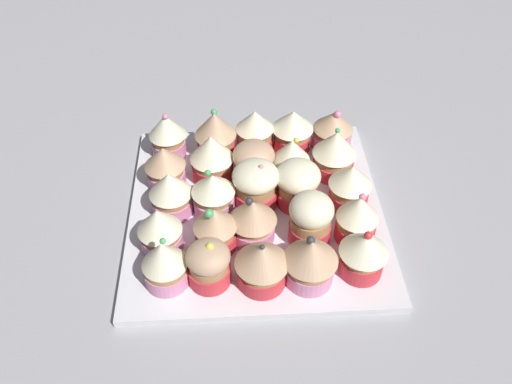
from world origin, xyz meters
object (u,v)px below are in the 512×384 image
(cupcake_5, at_px, (335,152))
(cupcake_3, at_px, (215,133))
(cupcake_9, at_px, (165,165))
(cupcake_21, at_px, (310,260))
(cupcake_1, at_px, (293,129))
(cupcake_8, at_px, (212,157))
(cupcake_2, at_px, (255,130))
(cupcake_18, at_px, (215,228))
(cupcake_11, at_px, (298,183))
(cupcake_15, at_px, (357,217))
(cupcake_0, at_px, (333,129))
(cupcake_6, at_px, (291,159))
(baking_tray, at_px, (256,210))
(cupcake_24, at_px, (164,263))
(cupcake_10, at_px, (350,186))
(cupcake_16, at_px, (311,219))
(cupcake_13, at_px, (213,194))
(cupcake_12, at_px, (259,184))
(cupcake_14, at_px, (171,192))
(cupcake_23, at_px, (209,264))
(cupcake_22, at_px, (265,263))
(cupcake_4, at_px, (167,134))
(cupcake_7, at_px, (251,162))
(cupcake_20, at_px, (364,252))
(cupcake_19, at_px, (160,228))
(cupcake_17, at_px, (253,219))

(cupcake_5, bearing_deg, cupcake_3, -16.55)
(cupcake_9, distance_m, cupcake_21, 0.26)
(cupcake_1, height_order, cupcake_8, cupcake_8)
(cupcake_2, relative_size, cupcake_18, 0.98)
(cupcake_11, height_order, cupcake_15, cupcake_15)
(cupcake_0, xyz_separation_m, cupcake_6, (0.07, 0.07, 0.00))
(baking_tray, distance_m, cupcake_24, 0.17)
(cupcake_10, height_order, cupcake_15, cupcake_15)
(cupcake_16, bearing_deg, baking_tray, -43.14)
(cupcake_2, relative_size, cupcake_5, 0.91)
(cupcake_9, bearing_deg, cupcake_15, 155.25)
(cupcake_3, bearing_deg, cupcake_15, 135.49)
(cupcake_5, relative_size, cupcake_9, 1.17)
(cupcake_2, relative_size, cupcake_10, 1.02)
(baking_tray, distance_m, cupcake_13, 0.07)
(cupcake_12, height_order, cupcake_13, cupcake_12)
(cupcake_14, xyz_separation_m, cupcake_23, (-0.05, 0.12, -0.00))
(cupcake_6, distance_m, cupcake_14, 0.18)
(cupcake_22, bearing_deg, cupcake_4, -62.49)
(cupcake_3, distance_m, cupcake_12, 0.13)
(cupcake_7, bearing_deg, baking_tray, 94.08)
(cupcake_9, bearing_deg, cupcake_11, 165.01)
(cupcake_22, distance_m, cupcake_23, 0.07)
(baking_tray, relative_size, cupcake_0, 5.13)
(cupcake_20, relative_size, cupcake_24, 1.00)
(cupcake_20, bearing_deg, cupcake_3, -52.80)
(cupcake_6, height_order, cupcake_21, same)
(cupcake_0, relative_size, cupcake_23, 1.04)
(cupcake_0, relative_size, cupcake_11, 0.97)
(cupcake_10, distance_m, cupcake_22, 0.18)
(cupcake_16, bearing_deg, cupcake_1, -89.07)
(cupcake_6, distance_m, cupcake_7, 0.06)
(cupcake_6, distance_m, cupcake_18, 0.17)
(cupcake_10, bearing_deg, cupcake_1, -63.01)
(baking_tray, height_order, cupcake_19, cupcake_19)
(cupcake_20, bearing_deg, cupcake_19, -12.23)
(cupcake_0, relative_size, cupcake_16, 0.88)
(cupcake_15, xyz_separation_m, cupcake_20, (0.00, 0.06, -0.00))
(cupcake_7, xyz_separation_m, cupcake_14, (0.11, 0.06, 0.00))
(cupcake_17, height_order, cupcake_22, same)
(cupcake_7, height_order, cupcake_9, cupcake_9)
(cupcake_6, distance_m, cupcake_22, 0.20)
(cupcake_0, relative_size, cupcake_4, 0.91)
(cupcake_23, bearing_deg, baking_tray, -117.69)
(cupcake_10, distance_m, cupcake_23, 0.23)
(cupcake_16, relative_size, cupcake_22, 1.11)
(cupcake_1, bearing_deg, cupcake_2, -1.53)
(cupcake_4, height_order, cupcake_21, cupcake_4)
(cupcake_17, xyz_separation_m, cupcake_23, (0.06, 0.07, -0.00))
(cupcake_13, bearing_deg, cupcake_4, -61.94)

